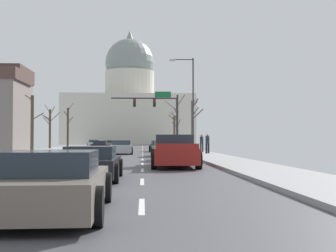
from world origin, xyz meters
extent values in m
cube|color=#47474C|center=(0.00, 0.00, -0.03)|extent=(14.00, 180.00, 0.06)
cube|color=yellow|center=(-0.12, 0.00, 0.00)|extent=(0.10, 176.40, 0.00)
cube|color=yellow|center=(0.12, 0.00, 0.00)|extent=(0.10, 176.40, 0.00)
cube|color=silver|center=(3.50, -29.30, 0.00)|extent=(0.12, 2.20, 0.00)
cube|color=silver|center=(3.50, -24.10, 0.00)|extent=(0.12, 2.20, 0.00)
cube|color=silver|center=(3.50, -18.90, 0.00)|extent=(0.12, 2.20, 0.00)
cube|color=silver|center=(3.50, -13.70, 0.00)|extent=(0.12, 2.20, 0.00)
cube|color=silver|center=(3.50, -8.50, 0.00)|extent=(0.12, 2.20, 0.00)
cube|color=silver|center=(3.50, -3.30, 0.00)|extent=(0.12, 2.20, 0.00)
cube|color=silver|center=(3.50, 1.90, 0.00)|extent=(0.12, 2.20, 0.00)
cube|color=silver|center=(3.50, 7.10, 0.00)|extent=(0.12, 2.20, 0.00)
cube|color=silver|center=(3.50, 12.30, 0.00)|extent=(0.12, 2.20, 0.00)
cube|color=silver|center=(3.50, 17.50, 0.00)|extent=(0.12, 2.20, 0.00)
cube|color=silver|center=(3.50, 22.70, 0.00)|extent=(0.12, 2.20, 0.00)
cube|color=silver|center=(3.50, 27.90, 0.00)|extent=(0.12, 2.20, 0.00)
cube|color=silver|center=(3.50, 33.10, 0.00)|extent=(0.12, 2.20, 0.00)
cube|color=silver|center=(3.50, 38.30, 0.00)|extent=(0.12, 2.20, 0.00)
cube|color=silver|center=(3.50, 43.50, 0.00)|extent=(0.12, 2.20, 0.00)
cube|color=silver|center=(3.50, 48.70, 0.00)|extent=(0.12, 2.20, 0.00)
cube|color=silver|center=(3.50, 53.90, 0.00)|extent=(0.12, 2.20, 0.00)
cube|color=silver|center=(3.50, 59.10, 0.00)|extent=(0.12, 2.20, 0.00)
cube|color=silver|center=(3.50, 64.30, 0.00)|extent=(0.12, 2.20, 0.00)
cube|color=silver|center=(-3.50, -13.70, 0.00)|extent=(0.12, 2.20, 0.00)
cube|color=silver|center=(-3.50, -8.50, 0.00)|extent=(0.12, 2.20, 0.00)
cube|color=silver|center=(-3.50, -3.30, 0.00)|extent=(0.12, 2.20, 0.00)
cube|color=silver|center=(-3.50, 1.90, 0.00)|extent=(0.12, 2.20, 0.00)
cube|color=silver|center=(-3.50, 7.10, 0.00)|extent=(0.12, 2.20, 0.00)
cube|color=silver|center=(-3.50, 12.30, 0.00)|extent=(0.12, 2.20, 0.00)
cube|color=silver|center=(-3.50, 17.50, 0.00)|extent=(0.12, 2.20, 0.00)
cube|color=silver|center=(-3.50, 22.70, 0.00)|extent=(0.12, 2.20, 0.00)
cube|color=silver|center=(-3.50, 27.90, 0.00)|extent=(0.12, 2.20, 0.00)
cube|color=silver|center=(-3.50, 33.10, 0.00)|extent=(0.12, 2.20, 0.00)
cube|color=silver|center=(-3.50, 38.30, 0.00)|extent=(0.12, 2.20, 0.00)
cube|color=silver|center=(-3.50, 43.50, 0.00)|extent=(0.12, 2.20, 0.00)
cube|color=silver|center=(-3.50, 48.70, 0.00)|extent=(0.12, 2.20, 0.00)
cube|color=silver|center=(-3.50, 53.90, 0.00)|extent=(0.12, 2.20, 0.00)
cube|color=silver|center=(-3.50, 59.10, 0.00)|extent=(0.12, 2.20, 0.00)
cube|color=silver|center=(-3.50, 64.30, 0.00)|extent=(0.12, 2.20, 0.00)
cube|color=gray|center=(8.50, 0.00, 0.07)|extent=(3.00, 180.00, 0.14)
cube|color=gray|center=(-8.50, 0.00, 0.07)|extent=(3.00, 180.00, 0.14)
cylinder|color=#28282D|center=(7.60, 14.34, 3.36)|extent=(0.22, 0.22, 6.43)
cylinder|color=#28282D|center=(3.70, 14.34, 6.17)|extent=(7.80, 0.16, 0.16)
cube|color=black|center=(4.87, 14.34, 5.61)|extent=(0.32, 0.28, 0.92)
sphere|color=red|center=(4.87, 14.18, 5.89)|extent=(0.22, 0.22, 0.22)
sphere|color=#332B05|center=(4.87, 14.18, 5.61)|extent=(0.22, 0.22, 0.22)
sphere|color=black|center=(4.87, 14.18, 5.33)|extent=(0.22, 0.22, 0.22)
cube|color=black|center=(2.53, 14.34, 5.61)|extent=(0.32, 0.28, 0.92)
sphere|color=red|center=(2.53, 14.18, 5.89)|extent=(0.22, 0.22, 0.22)
sphere|color=#332B05|center=(2.53, 14.18, 5.61)|extent=(0.22, 0.22, 0.22)
sphere|color=black|center=(2.53, 14.18, 5.33)|extent=(0.22, 0.22, 0.22)
cube|color=#146033|center=(5.88, 14.36, 6.62)|extent=(1.90, 0.06, 0.70)
cylinder|color=#333338|center=(8.20, 3.05, 4.54)|extent=(0.14, 0.14, 8.79)
cylinder|color=#333338|center=(7.23, 3.05, 8.78)|extent=(1.95, 0.09, 0.09)
cube|color=#B2B2AD|center=(6.25, 3.05, 8.71)|extent=(0.56, 0.24, 0.16)
cube|color=beige|center=(0.00, 79.77, 6.23)|extent=(32.84, 21.44, 12.46)
cylinder|color=beige|center=(0.00, 79.77, 15.83)|extent=(12.91, 12.91, 6.75)
sphere|color=gray|center=(0.00, 79.77, 21.45)|extent=(12.80, 12.80, 12.80)
cone|color=gray|center=(0.00, 79.77, 29.05)|extent=(1.80, 1.80, 2.40)
cube|color=black|center=(5.22, 9.62, 0.47)|extent=(1.89, 4.75, 0.61)
cube|color=#232D38|center=(5.23, 9.29, 0.98)|extent=(1.60, 2.36, 0.42)
cylinder|color=black|center=(4.30, 11.04, 0.32)|extent=(0.24, 0.65, 0.64)
cylinder|color=black|center=(6.03, 11.11, 0.32)|extent=(0.24, 0.65, 0.64)
cylinder|color=black|center=(4.41, 8.14, 0.32)|extent=(0.24, 0.65, 0.64)
cylinder|color=black|center=(6.13, 8.20, 0.32)|extent=(0.24, 0.65, 0.64)
cube|color=#9EA3A8|center=(1.58, 2.19, 0.50)|extent=(1.97, 4.41, 0.67)
cube|color=#232D38|center=(1.58, 2.08, 1.04)|extent=(1.68, 2.03, 0.41)
cylinder|color=black|center=(0.62, 3.51, 0.32)|extent=(0.24, 0.65, 0.64)
cylinder|color=black|center=(2.46, 3.56, 0.32)|extent=(0.24, 0.65, 0.64)
cylinder|color=black|center=(0.70, 0.81, 0.32)|extent=(0.24, 0.65, 0.64)
cylinder|color=black|center=(2.54, 0.87, 0.32)|extent=(0.24, 0.65, 0.64)
cube|color=#1E7247|center=(5.26, -3.46, 0.48)|extent=(2.05, 4.72, 0.65)
cube|color=#232D38|center=(5.27, -3.69, 1.03)|extent=(1.74, 2.28, 0.44)
cylinder|color=black|center=(4.27, -2.05, 0.32)|extent=(0.24, 0.65, 0.64)
cylinder|color=black|center=(6.15, -1.98, 0.32)|extent=(0.24, 0.65, 0.64)
cylinder|color=black|center=(4.37, -4.93, 0.32)|extent=(0.24, 0.65, 0.64)
cylinder|color=black|center=(6.26, -4.87, 0.32)|extent=(0.24, 0.65, 0.64)
cube|color=navy|center=(5.38, -10.41, 0.45)|extent=(1.90, 4.39, 0.57)
cube|color=#232D38|center=(5.38, -10.81, 0.94)|extent=(1.67, 2.06, 0.42)
cylinder|color=black|center=(4.43, -9.06, 0.32)|extent=(0.22, 0.64, 0.64)
cylinder|color=black|center=(6.31, -9.05, 0.32)|extent=(0.22, 0.64, 0.64)
cylinder|color=black|center=(4.45, -11.78, 0.32)|extent=(0.22, 0.64, 0.64)
cylinder|color=black|center=(6.33, -11.77, 0.32)|extent=(0.22, 0.64, 0.64)
cube|color=maroon|center=(5.07, -16.76, 0.58)|extent=(2.14, 5.34, 0.72)
cube|color=#1E2833|center=(5.09, -16.02, 1.26)|extent=(1.89, 1.85, 0.63)
cube|color=maroon|center=(5.00, -19.34, 1.05)|extent=(1.84, 0.15, 0.22)
cylinder|color=black|center=(4.11, -15.15, 0.40)|extent=(0.30, 0.81, 0.80)
cylinder|color=black|center=(6.11, -15.20, 0.40)|extent=(0.30, 0.81, 0.80)
cylinder|color=black|center=(4.03, -18.32, 0.40)|extent=(0.30, 0.81, 0.80)
cylinder|color=black|center=(6.03, -18.37, 0.40)|extent=(0.30, 0.81, 0.80)
cube|color=black|center=(1.82, -23.32, 0.44)|extent=(1.72, 4.43, 0.56)
cube|color=#232D38|center=(1.82, -23.58, 0.92)|extent=(1.51, 1.96, 0.40)
cylinder|color=black|center=(0.96, -21.95, 0.32)|extent=(0.22, 0.64, 0.64)
cylinder|color=black|center=(2.67, -21.95, 0.32)|extent=(0.22, 0.64, 0.64)
cylinder|color=black|center=(0.97, -24.70, 0.32)|extent=(0.22, 0.64, 0.64)
cylinder|color=black|center=(2.68, -24.70, 0.32)|extent=(0.22, 0.64, 0.64)
cube|color=#6B6056|center=(1.83, -30.11, 0.45)|extent=(2.00, 4.49, 0.57)
cube|color=#232D38|center=(1.84, -30.42, 0.94)|extent=(1.71, 2.01, 0.41)
cylinder|color=black|center=(0.85, -28.76, 0.32)|extent=(0.24, 0.65, 0.64)
cylinder|color=black|center=(2.73, -28.71, 0.32)|extent=(0.24, 0.65, 0.64)
cylinder|color=black|center=(2.81, -31.46, 0.32)|extent=(0.24, 0.65, 0.64)
cube|color=black|center=(-1.97, 19.12, 0.45)|extent=(1.92, 4.35, 0.57)
cube|color=#232D38|center=(-1.97, 19.45, 0.94)|extent=(1.67, 2.02, 0.42)
cylinder|color=black|center=(-1.02, 17.79, 0.32)|extent=(0.23, 0.64, 0.64)
cylinder|color=black|center=(-2.89, 17.77, 0.32)|extent=(0.23, 0.64, 0.64)
cylinder|color=black|center=(-1.05, 20.47, 0.32)|extent=(0.23, 0.64, 0.64)
cylinder|color=black|center=(-2.92, 20.45, 0.32)|extent=(0.23, 0.64, 0.64)
cube|color=#6B6056|center=(-1.60, 31.66, 0.47)|extent=(2.02, 4.28, 0.62)
cube|color=#232D38|center=(-1.61, 31.83, 0.97)|extent=(1.72, 2.03, 0.38)
cylinder|color=black|center=(-0.62, 30.38, 0.32)|extent=(0.24, 0.65, 0.64)
cylinder|color=black|center=(-2.49, 30.32, 0.32)|extent=(0.24, 0.65, 0.64)
cylinder|color=black|center=(-0.71, 33.00, 0.32)|extent=(0.24, 0.65, 0.64)
cylinder|color=black|center=(-2.58, 32.93, 0.32)|extent=(0.24, 0.65, 0.64)
cube|color=silver|center=(-5.08, 40.67, 0.47)|extent=(1.92, 4.72, 0.63)
cube|color=#232D38|center=(-5.09, 41.01, 1.01)|extent=(1.61, 2.14, 0.44)
cylinder|color=black|center=(-4.16, 39.26, 0.32)|extent=(0.24, 0.65, 0.64)
cylinder|color=black|center=(-5.89, 39.19, 0.32)|extent=(0.24, 0.65, 0.64)
cylinder|color=black|center=(-4.27, 42.15, 0.32)|extent=(0.24, 0.65, 0.64)
cylinder|color=black|center=(-6.00, 42.08, 0.32)|extent=(0.24, 0.65, 0.64)
cylinder|color=#4C3D2D|center=(8.54, 26.97, 2.55)|extent=(0.27, 0.27, 4.82)
cylinder|color=#4C3D2D|center=(7.98, 27.29, 4.40)|extent=(1.20, 0.75, 0.74)
cylinder|color=#4C3D2D|center=(8.79, 27.30, 3.68)|extent=(0.63, 0.78, 1.26)
cylinder|color=#4C3D2D|center=(8.02, 27.61, 4.93)|extent=(1.12, 1.37, 0.85)
cylinder|color=#4C3D2D|center=(8.43, 27.45, 4.60)|extent=(0.30, 1.01, 0.55)
cylinder|color=#4C3D2D|center=(8.12, 26.49, 3.44)|extent=(0.92, 1.02, 0.83)
cylinder|color=#4C3D2D|center=(8.67, 27.47, 3.16)|extent=(0.38, 1.07, 0.60)
cylinder|color=#4C3D2D|center=(-8.67, 21.12, 2.70)|extent=(0.29, 0.29, 5.13)
cylinder|color=#4C3D2D|center=(-8.35, 21.04, 5.10)|extent=(0.72, 0.25, 1.13)
cylinder|color=#4C3D2D|center=(-8.99, 21.01, 5.31)|extent=(0.73, 0.30, 1.16)
cylinder|color=#4C3D2D|center=(-9.22, 21.21, 4.26)|extent=(1.17, 0.28, 0.64)
cylinder|color=#4C3D2D|center=(-8.94, 20.64, 4.01)|extent=(0.66, 1.06, 0.77)
cylinder|color=#4C3D2D|center=(-8.10, 21.50, 4.29)|extent=(1.23, 0.86, 1.32)
cylinder|color=#4C3D2D|center=(-9.01, 20.75, 3.69)|extent=(0.79, 0.83, 1.06)
cylinder|color=brown|center=(7.87, 18.38, 3.32)|extent=(0.29, 0.29, 6.36)
cylinder|color=brown|center=(7.81, 17.69, 4.16)|extent=(0.20, 1.43, 0.84)
cylinder|color=brown|center=(7.12, 18.45, 5.60)|extent=(1.57, 0.21, 1.30)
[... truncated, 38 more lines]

